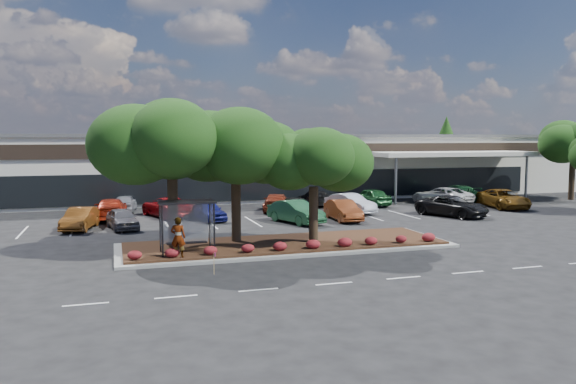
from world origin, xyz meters
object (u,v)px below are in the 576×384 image
object	(u,v)px
light_pole	(140,161)
car_0	(80,219)
survey_stake	(214,260)
car_1	(122,219)

from	to	relation	value
light_pole	car_0	size ratio (longest dim) A/B	2.03
survey_stake	car_0	bearing A→B (deg)	113.21
light_pole	car_1	distance (m)	14.06
car_0	car_1	world-z (taller)	car_0
light_pole	car_0	bearing A→B (deg)	-108.93
car_0	car_1	bearing A→B (deg)	-0.26
survey_stake	car_1	world-z (taller)	car_1
survey_stake	light_pole	bearing A→B (deg)	93.73
survey_stake	car_0	world-z (taller)	car_0
car_1	car_0	bearing A→B (deg)	155.45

